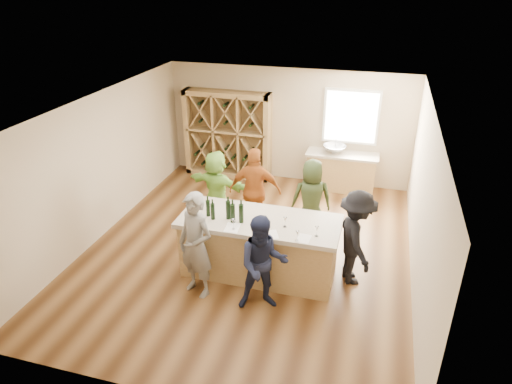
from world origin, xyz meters
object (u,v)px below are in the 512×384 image
(wine_bottle_b, at_px, (213,211))
(person_far_mid, at_px, (255,191))
(person_near_left, at_px, (196,245))
(sink, at_px, (334,149))
(person_near_right, at_px, (263,264))
(wine_bottle_d, at_px, (233,213))
(wine_rack, at_px, (228,135))
(wine_bottle_a, at_px, (208,208))
(person_far_left, at_px, (217,187))
(tasting_counter_base, at_px, (259,248))
(person_server, at_px, (356,238))
(wine_bottle_e, at_px, (241,213))
(person_far_right, at_px, (311,199))
(wine_bottle_c, at_px, (228,210))

(wine_bottle_b, height_order, person_far_mid, person_far_mid)
(wine_bottle_b, bearing_deg, person_near_left, -97.59)
(wine_bottle_b, xyz_separation_m, person_near_left, (-0.08, -0.60, -0.32))
(sink, relative_size, person_near_right, 0.34)
(sink, relative_size, wine_bottle_d, 1.64)
(wine_bottle_d, distance_m, person_far_mid, 1.66)
(person_near_left, bearing_deg, wine_rack, 124.51)
(wine_bottle_a, height_order, person_far_left, person_far_left)
(person_far_left, bearing_deg, tasting_counter_base, 143.59)
(person_near_left, relative_size, person_server, 1.07)
(wine_bottle_d, bearing_deg, sink, 73.49)
(wine_bottle_e, bearing_deg, person_far_right, 61.32)
(person_server, height_order, person_far_mid, person_far_mid)
(tasting_counter_base, xyz_separation_m, person_server, (1.60, 0.22, 0.35))
(wine_bottle_d, distance_m, person_server, 2.08)
(wine_bottle_b, distance_m, person_near_left, 0.68)
(wine_bottle_a, bearing_deg, person_server, 7.72)
(wine_bottle_b, relative_size, wine_bottle_e, 0.87)
(person_server, bearing_deg, wine_bottle_e, 80.55)
(sink, relative_size, wine_bottle_a, 1.88)
(wine_rack, bearing_deg, tasting_counter_base, -64.14)
(wine_bottle_a, height_order, wine_bottle_b, wine_bottle_a)
(wine_bottle_a, xyz_separation_m, person_far_left, (-0.47, 1.66, -0.43))
(wine_bottle_c, bearing_deg, person_near_left, -115.48)
(wine_bottle_d, height_order, person_near_right, person_near_right)
(sink, xyz_separation_m, wine_bottle_b, (-1.56, -4.05, 0.21))
(tasting_counter_base, relative_size, person_far_mid, 1.46)
(person_server, bearing_deg, wine_bottle_b, 78.72)
(wine_bottle_a, height_order, person_server, person_server)
(wine_bottle_e, distance_m, person_near_left, 0.91)
(wine_bottle_a, distance_m, person_far_right, 2.25)
(wine_bottle_a, height_order, person_far_mid, person_far_mid)
(wine_rack, height_order, person_near_right, wine_rack)
(sink, bearing_deg, wine_bottle_d, -106.51)
(wine_rack, relative_size, wine_bottle_a, 7.62)
(person_far_mid, bearing_deg, wine_bottle_b, 72.33)
(sink, height_order, wine_bottle_d, wine_bottle_d)
(person_server, height_order, person_far_right, person_server)
(wine_rack, relative_size, person_near_left, 1.21)
(wine_bottle_c, distance_m, person_far_left, 1.91)
(wine_bottle_c, bearing_deg, wine_bottle_b, -161.10)
(tasting_counter_base, relative_size, person_near_right, 1.61)
(tasting_counter_base, bearing_deg, wine_rack, 115.86)
(wine_bottle_d, bearing_deg, wine_bottle_c, 139.64)
(wine_bottle_a, distance_m, wine_bottle_d, 0.48)
(sink, distance_m, person_server, 3.72)
(wine_bottle_d, bearing_deg, wine_bottle_e, 14.51)
(wine_bottle_b, distance_m, person_far_left, 1.89)
(person_near_right, bearing_deg, wine_bottle_e, 110.29)
(wine_bottle_c, xyz_separation_m, person_near_left, (-0.32, -0.68, -0.34))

